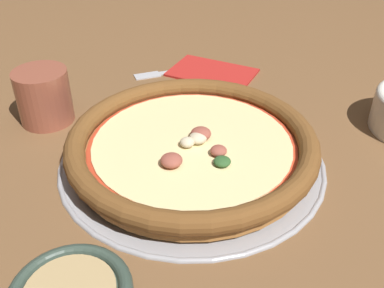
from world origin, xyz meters
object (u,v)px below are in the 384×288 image
(pizza, at_px, (192,145))
(drinking_cup, at_px, (44,96))
(fork, at_px, (173,71))
(pizza_tray, at_px, (192,159))
(napkin, at_px, (212,71))

(pizza, relative_size, drinking_cup, 4.06)
(pizza, relative_size, fork, 1.97)
(pizza_tray, height_order, napkin, same)
(pizza_tray, relative_size, pizza, 1.07)
(drinking_cup, bearing_deg, pizza_tray, 147.64)
(pizza, height_order, napkin, pizza)
(napkin, distance_m, fork, 0.07)
(pizza_tray, xyz_separation_m, fork, (0.00, -0.27, -0.00))
(napkin, relative_size, fork, 1.06)
(pizza, distance_m, drinking_cup, 0.24)
(drinking_cup, bearing_deg, napkin, -154.87)
(fork, bearing_deg, napkin, 155.34)
(drinking_cup, height_order, napkin, drinking_cup)
(pizza_tray, distance_m, pizza, 0.02)
(pizza_tray, xyz_separation_m, drinking_cup, (0.20, -0.13, 0.04))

